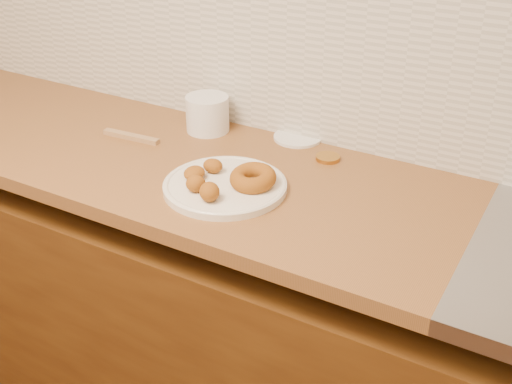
{
  "coord_description": "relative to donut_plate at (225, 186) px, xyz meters",
  "views": [
    {
      "loc": [
        0.67,
        0.44,
        1.67
      ],
      "look_at": [
        0.02,
        1.59,
        0.93
      ],
      "focal_mm": 45.0,
      "sensor_mm": 36.0,
      "label": 1
    }
  ],
  "objects": [
    {
      "name": "butcher_block",
      "position": [
        -0.57,
        0.08,
        -0.03
      ],
      "size": [
        2.3,
        0.62,
        0.04
      ],
      "primitive_type": "cube",
      "color": "brown",
      "rests_on": "base_cabinet"
    },
    {
      "name": "donut_plate",
      "position": [
        0.0,
        0.0,
        0.0
      ],
      "size": [
        0.31,
        0.31,
        0.02
      ],
      "primitive_type": "cylinder",
      "color": "silver",
      "rests_on": "butcher_block"
    },
    {
      "name": "base_cabinet",
      "position": [
        0.08,
        0.08,
        -0.52
      ],
      "size": [
        3.6,
        0.6,
        0.77
      ],
      "primitive_type": "cube",
      "color": "#57320F",
      "rests_on": "floor"
    },
    {
      "name": "plastic_tub",
      "position": [
        -0.24,
        0.28,
        0.04
      ],
      "size": [
        0.13,
        0.13,
        0.11
      ],
      "primitive_type": "cylinder",
      "rotation": [
        0.0,
        0.0,
        0.02
      ],
      "color": "white",
      "rests_on": "butcher_block"
    },
    {
      "name": "fried_dough_chunks",
      "position": [
        -0.04,
        -0.04,
        0.03
      ],
      "size": [
        0.16,
        0.19,
        0.05
      ],
      "color": "#925416",
      "rests_on": "donut_plate"
    },
    {
      "name": "tub_lid",
      "position": [
        0.02,
        0.36,
        -0.0
      ],
      "size": [
        0.14,
        0.14,
        0.01
      ],
      "primitive_type": "cylinder",
      "rotation": [
        0.0,
        0.0,
        0.0
      ],
      "color": "white",
      "rests_on": "butcher_block"
    },
    {
      "name": "wooden_utensil",
      "position": [
        -0.4,
        0.12,
        -0.0
      ],
      "size": [
        0.18,
        0.04,
        0.01
      ],
      "primitive_type": "cube",
      "rotation": [
        0.0,
        0.0,
        0.07
      ],
      "color": "#A27A4F",
      "rests_on": "butcher_block"
    },
    {
      "name": "brass_jar_lid",
      "position": [
        0.15,
        0.28,
        -0.0
      ],
      "size": [
        0.09,
        0.09,
        0.01
      ],
      "primitive_type": "cylinder",
      "rotation": [
        0.0,
        0.0,
        0.39
      ],
      "color": "#B37E30",
      "rests_on": "butcher_block"
    },
    {
      "name": "backsplash",
      "position": [
        0.08,
        0.38,
        0.29
      ],
      "size": [
        3.6,
        0.02,
        0.6
      ],
      "primitive_type": "cube",
      "color": "beige",
      "rests_on": "wall_back"
    },
    {
      "name": "ring_donut",
      "position": [
        0.06,
        0.03,
        0.03
      ],
      "size": [
        0.12,
        0.12,
        0.05
      ],
      "primitive_type": "torus",
      "rotation": [
        0.1,
        0.0,
        -0.04
      ],
      "color": "#925416",
      "rests_on": "donut_plate"
    }
  ]
}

